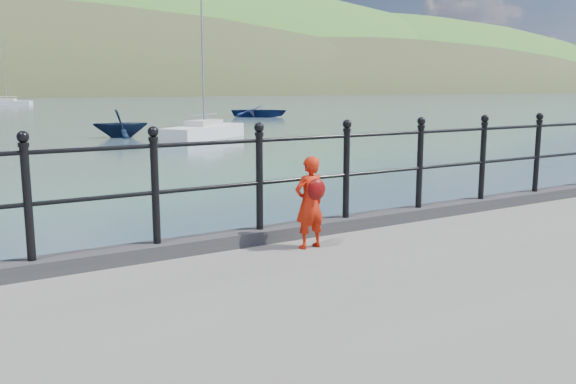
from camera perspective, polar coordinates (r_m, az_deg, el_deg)
ground at (r=7.63m, az=0.90°, el=-11.15°), size 600.00×600.00×0.00m
kerb at (r=7.19m, az=1.56°, el=-3.49°), size 60.00×0.30×0.15m
railing at (r=7.05m, az=1.59°, el=2.44°), size 18.11×0.11×1.20m
far_shore at (r=250.30m, az=-21.62°, el=3.35°), size 830.00×200.00×156.00m
child at (r=6.55m, az=2.07°, el=-0.92°), size 0.38×0.32×1.00m
launch_blue at (r=55.63m, az=-2.67°, el=7.55°), size 6.08×5.96×1.03m
launch_navy at (r=34.45m, az=-15.40°, el=6.20°), size 3.35×3.06×1.51m
sailboat_deep at (r=98.41m, az=-24.80°, el=7.56°), size 6.93×4.59×9.82m
sailboat_near at (r=32.44m, az=-7.84°, el=5.53°), size 5.75×4.78×8.18m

